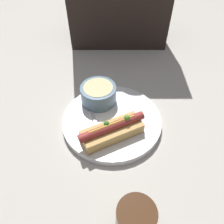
# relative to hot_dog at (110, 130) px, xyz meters

# --- Properties ---
(ground_plane) EXTENTS (4.00, 4.00, 0.00)m
(ground_plane) POSITION_rel_hot_dog_xyz_m (0.00, 0.06, -0.04)
(ground_plane) COLOR #BCB7AD
(dinner_plate) EXTENTS (0.28, 0.28, 0.02)m
(dinner_plate) POSITION_rel_hot_dog_xyz_m (0.00, 0.06, -0.03)
(dinner_plate) COLOR white
(dinner_plate) RESTS_ON ground_plane
(hot_dog) EXTENTS (0.17, 0.12, 0.06)m
(hot_dog) POSITION_rel_hot_dog_xyz_m (0.00, 0.00, 0.00)
(hot_dog) COLOR tan
(hot_dog) RESTS_ON dinner_plate
(soup_bowl) EXTENTS (0.11, 0.11, 0.05)m
(soup_bowl) POSITION_rel_hot_dog_xyz_m (-0.04, 0.13, 0.01)
(soup_bowl) COLOR slate
(soup_bowl) RESTS_ON dinner_plate
(spoon) EXTENTS (0.07, 0.16, 0.01)m
(spoon) POSITION_rel_hot_dog_xyz_m (-0.06, 0.10, -0.02)
(spoon) COLOR #B7B7BC
(spoon) RESTS_ON dinner_plate
(drinking_glass) EXTENTS (0.07, 0.07, 0.09)m
(drinking_glass) POSITION_rel_hot_dog_xyz_m (0.05, -0.22, 0.00)
(drinking_glass) COLOR #4C2D19
(drinking_glass) RESTS_ON ground_plane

